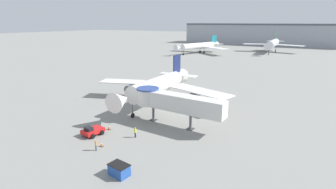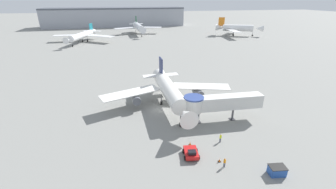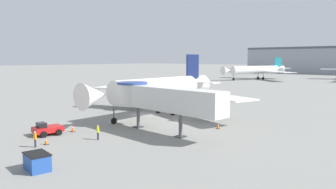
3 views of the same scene
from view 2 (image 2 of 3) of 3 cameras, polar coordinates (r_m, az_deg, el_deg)
ground_plane at (r=53.40m, az=-2.01°, el=-3.84°), size 800.00×800.00×0.00m
main_airplane at (r=53.05m, az=0.30°, el=0.95°), size 32.64×26.74×9.88m
jet_bridge at (r=47.88m, az=12.43°, el=-2.01°), size 16.91×4.20×6.01m
pushback_tug_red at (r=38.73m, az=5.88°, el=-14.52°), size 2.89×3.53×1.59m
service_container_blue at (r=38.93m, az=25.95°, el=-16.96°), size 2.67×2.00×1.44m
traffic_cone_near_nose at (r=41.39m, az=5.63°, el=-12.24°), size 0.51×0.51×0.83m
traffic_cone_apron_front at (r=38.64m, az=12.97°, el=-15.86°), size 0.47×0.47×0.77m
traffic_cone_starboard_wing at (r=56.70m, az=13.58°, el=-2.45°), size 0.43×0.43×0.71m
ground_crew_marshaller at (r=42.75m, az=13.20°, el=-10.59°), size 0.36×0.26×1.70m
ground_crew_wing_walker at (r=37.46m, az=14.19°, el=-16.26°), size 0.35×0.37×1.68m
background_jet_green_tail at (r=168.16m, az=-7.46°, el=16.64°), size 35.05×35.72×11.72m
background_jet_teal_tail at (r=144.12m, az=-20.89°, el=13.89°), size 35.90×34.06×9.60m
background_jet_orange_tail at (r=167.06m, az=17.09°, el=15.85°), size 30.24×32.24×12.01m
terminal_building at (r=222.26m, az=-13.20°, el=18.64°), size 122.54×25.15×16.18m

